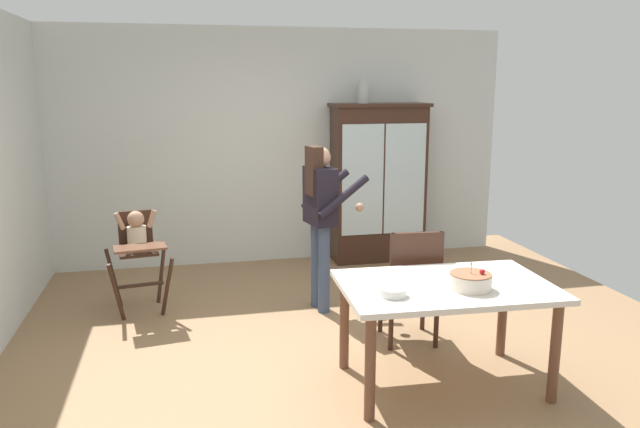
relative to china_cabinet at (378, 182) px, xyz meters
name	(u,v)px	position (x,y,z in m)	size (l,w,h in m)	color
ground_plane	(337,347)	(-1.09, -2.37, -0.93)	(6.24, 6.24, 0.00)	#93704C
wall_back	(282,147)	(-1.09, 0.26, 0.42)	(5.32, 0.06, 2.70)	silver
china_cabinet	(378,182)	(0.00, 0.00, 0.00)	(1.13, 0.48, 1.85)	#382116
ceramic_vase	(363,93)	(-0.20, 0.00, 1.04)	(0.13, 0.13, 0.27)	#B2B7B2
high_chair_with_toddler	(137,243)	(-2.67, -1.18, -0.28)	(0.65, 0.74, 0.95)	#382116
adult_person	(321,208)	(-1.03, -1.49, 0.04)	(0.57, 0.55, 1.53)	#3D4C6B
dining_table	(445,297)	(-0.52, -3.11, -0.29)	(1.47, 0.98, 0.74)	silver
birthday_cake	(470,281)	(-0.41, -3.25, -0.14)	(0.28, 0.28, 0.19)	beige
serving_bowl	(393,292)	(-0.96, -3.26, -0.17)	(0.18, 0.18, 0.06)	silver
dining_chair_far_side	(412,279)	(-0.50, -2.44, -0.38)	(0.48, 0.48, 0.96)	#382116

